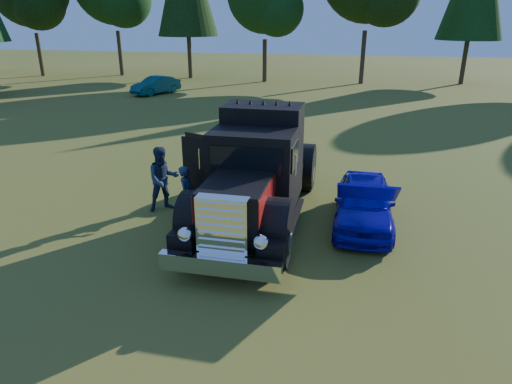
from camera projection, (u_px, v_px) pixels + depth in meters
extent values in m
plane|color=#3F5418|center=(184.00, 244.00, 11.09)|extent=(120.00, 120.00, 0.00)
cylinder|color=#2D2116|center=(40.00, 55.00, 41.88)|extent=(0.36, 0.36, 3.78)
sphere|color=black|center=(38.00, 2.00, 39.27)|extent=(4.62, 4.62, 4.62)
cylinder|color=#2D2116|center=(120.00, 53.00, 42.25)|extent=(0.36, 0.36, 3.96)
cylinder|color=#2D2116|center=(189.00, 51.00, 40.25)|extent=(0.36, 0.36, 4.68)
cylinder|color=#2D2116|center=(265.00, 61.00, 38.15)|extent=(0.36, 0.36, 3.42)
sphere|color=black|center=(277.00, 9.00, 35.79)|extent=(4.18, 4.18, 4.18)
cylinder|color=#2D2116|center=(363.00, 57.00, 36.86)|extent=(0.36, 0.36, 4.14)
cylinder|color=#2D2116|center=(465.00, 55.00, 36.55)|extent=(0.36, 0.36, 4.50)
cylinder|color=black|center=(191.00, 233.00, 10.37)|extent=(0.32, 1.10, 1.10)
cylinder|color=black|center=(282.00, 243.00, 9.94)|extent=(0.32, 1.10, 1.10)
cylinder|color=black|center=(243.00, 169.00, 14.74)|extent=(0.32, 1.10, 1.10)
cylinder|color=black|center=(307.00, 174.00, 14.31)|extent=(0.32, 1.10, 1.10)
cylinder|color=black|center=(253.00, 170.00, 14.67)|extent=(0.32, 1.10, 1.10)
cylinder|color=black|center=(297.00, 173.00, 14.38)|extent=(0.32, 1.10, 1.10)
cube|color=black|center=(260.00, 194.00, 12.50)|extent=(1.60, 6.40, 0.28)
cube|color=white|center=(220.00, 266.00, 9.02)|extent=(2.50, 0.22, 0.36)
cube|color=white|center=(223.00, 228.00, 9.04)|extent=(1.05, 0.30, 1.30)
cube|color=black|center=(237.00, 205.00, 9.98)|extent=(1.35, 1.80, 1.10)
cube|color=maroon|center=(206.00, 194.00, 10.04)|extent=(0.02, 1.80, 0.60)
cube|color=maroon|center=(268.00, 199.00, 9.76)|extent=(0.02, 1.80, 0.60)
cylinder|color=black|center=(195.00, 218.00, 10.20)|extent=(0.55, 1.24, 1.24)
cylinder|color=black|center=(278.00, 226.00, 9.82)|extent=(0.55, 1.24, 1.24)
sphere|color=white|center=(185.00, 234.00, 9.20)|extent=(0.32, 0.32, 0.32)
sphere|color=white|center=(261.00, 242.00, 8.89)|extent=(0.32, 0.32, 0.32)
cube|color=black|center=(252.00, 172.00, 11.30)|extent=(2.05, 1.30, 2.10)
cube|color=black|center=(246.00, 161.00, 10.51)|extent=(1.70, 0.05, 0.65)
cube|color=black|center=(263.00, 151.00, 12.41)|extent=(2.05, 1.30, 2.50)
cube|color=black|center=(274.00, 161.00, 14.20)|extent=(2.00, 2.00, 0.35)
cube|color=black|center=(199.00, 167.00, 12.07)|extent=(1.06, 0.43, 1.50)
cube|color=#933415|center=(200.00, 171.00, 12.17)|extent=(0.81, 0.31, 0.75)
imported|color=#0810BC|center=(364.00, 202.00, 11.89)|extent=(1.50, 3.71, 1.26)
cube|color=#0810BC|center=(367.00, 192.00, 10.01)|extent=(1.30, 0.93, 0.67)
imported|color=#1D2F43|center=(187.00, 194.00, 12.03)|extent=(0.38, 0.57, 1.55)
imported|color=#223550|center=(163.00, 179.00, 12.74)|extent=(1.13, 1.09, 1.84)
imported|color=#093439|center=(156.00, 85.00, 32.30)|extent=(2.71, 3.91, 1.22)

